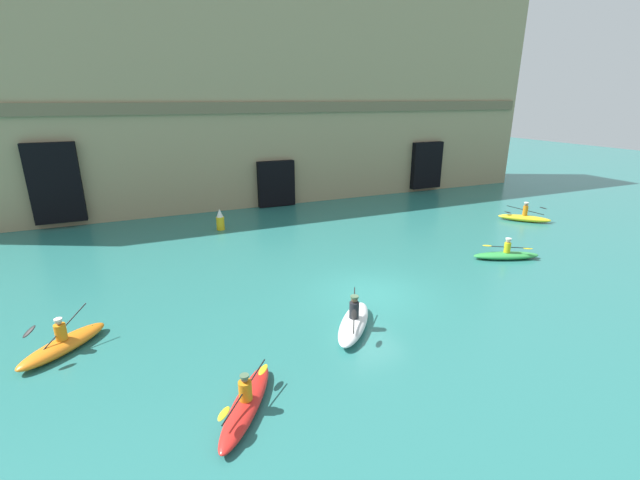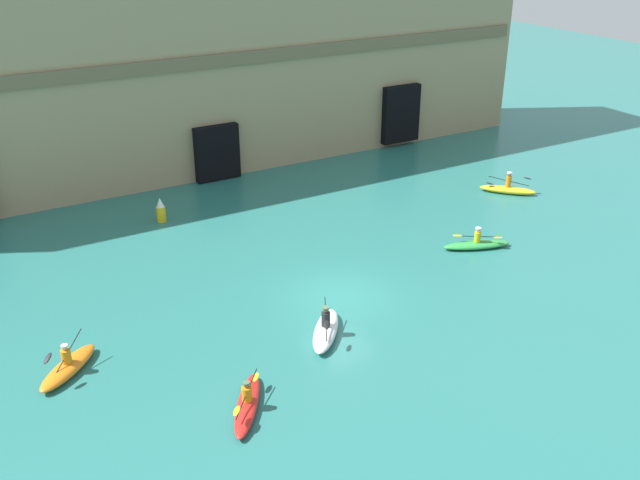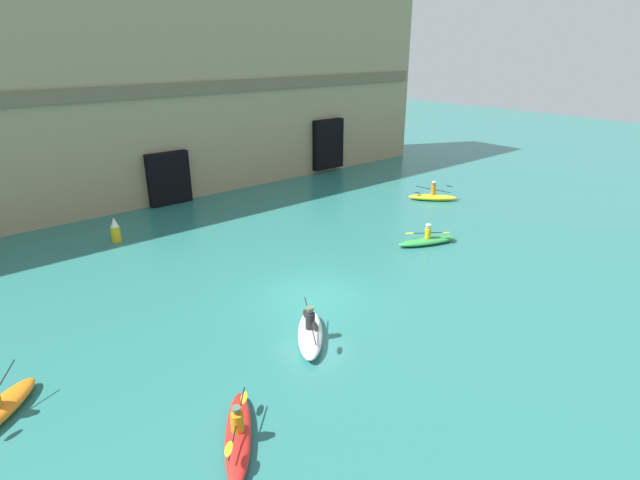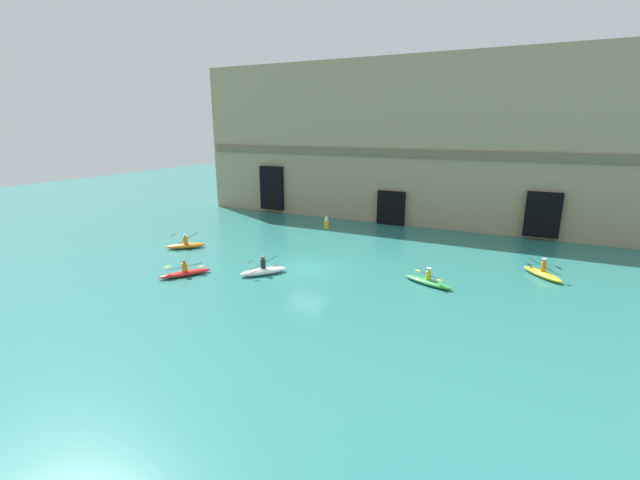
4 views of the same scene
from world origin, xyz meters
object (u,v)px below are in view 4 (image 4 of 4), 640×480
Objects in this scene: kayak_yellow at (542,273)px; kayak_red at (185,273)px; kayak_green at (428,281)px; kayak_white at (263,271)px; kayak_orange at (186,245)px; marker_buoy at (326,222)px.

kayak_yellow reaches higher than kayak_red.
kayak_green reaches higher than kayak_red.
kayak_yellow is 22.45m from kayak_red.
kayak_yellow is at bearing 149.01° from kayak_red.
kayak_white is 0.94× the size of kayak_red.
kayak_red is 1.15× the size of kayak_orange.
marker_buoy is (-1.85, 13.17, 0.33)m from kayak_white.
kayak_green is 10.21m from kayak_white.
kayak_green is 15.53m from marker_buoy.
kayak_white reaches higher than kayak_green.
kayak_orange is (-18.53, -0.52, 0.04)m from kayak_green.
kayak_white is 2.28× the size of marker_buoy.
kayak_white is 13.30m from marker_buoy.
kayak_red is at bearing 41.45° from kayak_green.
kayak_green is 18.53m from kayak_orange.
marker_buoy reaches higher than kayak_red.
kayak_green is 1.06× the size of kayak_red.
kayak_white is 17.55m from kayak_yellow.
kayak_green is at bearing -41.43° from marker_buoy.
kayak_orange is at bearing -122.11° from kayak_yellow.
kayak_green is 1.22× the size of kayak_orange.
kayak_orange is (-4.46, 4.80, 0.03)m from kayak_red.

